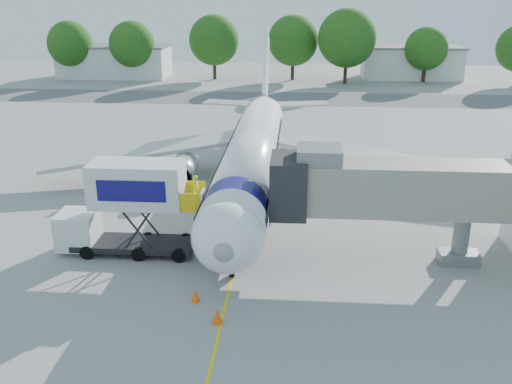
# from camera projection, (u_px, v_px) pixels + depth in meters

# --- Properties ---
(ground) EXTENTS (160.00, 160.00, 0.00)m
(ground) POSITION_uv_depth(u_px,v_px,m) (248.00, 211.00, 39.56)
(ground) COLOR gray
(ground) RESTS_ON ground
(guidance_line) EXTENTS (0.15, 70.00, 0.01)m
(guidance_line) POSITION_uv_depth(u_px,v_px,m) (248.00, 211.00, 39.56)
(guidance_line) COLOR yellow
(guidance_line) RESTS_ON ground
(taxiway_strip) EXTENTS (120.00, 10.00, 0.01)m
(taxiway_strip) POSITION_uv_depth(u_px,v_px,m) (274.00, 98.00, 78.93)
(taxiway_strip) COLOR #59595B
(taxiway_strip) RESTS_ON ground
(aircraft) EXTENTS (34.17, 37.73, 11.35)m
(aircraft) POSITION_uv_depth(u_px,v_px,m) (252.00, 154.00, 42.41)
(aircraft) COLOR white
(aircraft) RESTS_ON ground
(jet_bridge) EXTENTS (13.90, 3.20, 6.60)m
(jet_bridge) POSITION_uv_depth(u_px,v_px,m) (382.00, 188.00, 30.96)
(jet_bridge) COLOR #A19A8A
(jet_bridge) RESTS_ON ground
(catering_hiloader) EXTENTS (8.50, 2.44, 5.50)m
(catering_hiloader) POSITION_uv_depth(u_px,v_px,m) (127.00, 208.00, 32.49)
(catering_hiloader) COLOR black
(catering_hiloader) RESTS_ON ground
(ground_tug) EXTENTS (3.53, 2.10, 1.34)m
(ground_tug) POSITION_uv_depth(u_px,v_px,m) (288.00, 348.00, 23.39)
(ground_tug) COLOR silver
(ground_tug) RESTS_ON ground
(safety_cone_a) EXTENTS (0.43, 0.43, 0.69)m
(safety_cone_a) POSITION_uv_depth(u_px,v_px,m) (195.00, 295.00, 28.12)
(safety_cone_a) COLOR #FF5D0D
(safety_cone_a) RESTS_ON ground
(safety_cone_b) EXTENTS (0.49, 0.49, 0.78)m
(safety_cone_b) POSITION_uv_depth(u_px,v_px,m) (217.00, 316.00, 26.29)
(safety_cone_b) COLOR #FF5D0D
(safety_cone_b) RESTS_ON ground
(outbuilding_left) EXTENTS (18.40, 8.40, 5.30)m
(outbuilding_left) POSITION_uv_depth(u_px,v_px,m) (115.00, 61.00, 96.85)
(outbuilding_left) COLOR silver
(outbuilding_left) RESTS_ON ground
(outbuilding_right) EXTENTS (16.40, 7.40, 5.30)m
(outbuilding_right) POSITION_uv_depth(u_px,v_px,m) (411.00, 62.00, 95.23)
(outbuilding_right) COLOR silver
(outbuilding_right) RESTS_ON ground
(tree_a) EXTENTS (7.40, 7.40, 9.43)m
(tree_a) POSITION_uv_depth(u_px,v_px,m) (70.00, 44.00, 93.51)
(tree_a) COLOR #382314
(tree_a) RESTS_ON ground
(tree_b) EXTENTS (7.43, 7.43, 9.47)m
(tree_b) POSITION_uv_depth(u_px,v_px,m) (132.00, 44.00, 92.61)
(tree_b) COLOR #382314
(tree_b) RESTS_ON ground
(tree_c) EXTENTS (8.16, 8.16, 10.41)m
(tree_c) POSITION_uv_depth(u_px,v_px,m) (214.00, 40.00, 93.10)
(tree_c) COLOR #382314
(tree_c) RESTS_ON ground
(tree_d) EXTENTS (8.17, 8.17, 10.41)m
(tree_d) POSITION_uv_depth(u_px,v_px,m) (293.00, 41.00, 92.42)
(tree_d) COLOR #382314
(tree_d) RESTS_ON ground
(tree_e) EXTENTS (9.07, 9.07, 11.57)m
(tree_e) POSITION_uv_depth(u_px,v_px,m) (347.00, 38.00, 88.54)
(tree_e) COLOR #382314
(tree_e) RESTS_ON ground
(tree_f) EXTENTS (6.81, 6.81, 8.68)m
(tree_f) POSITION_uv_depth(u_px,v_px,m) (426.00, 49.00, 90.76)
(tree_f) COLOR #382314
(tree_f) RESTS_ON ground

